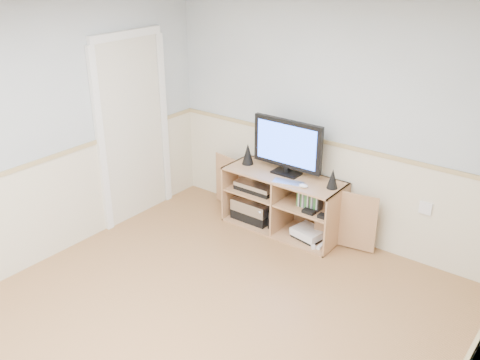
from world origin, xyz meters
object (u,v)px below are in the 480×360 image
(media_cabinet, at_px, (286,200))
(monitor, at_px, (287,145))
(game_consoles, at_px, (308,233))
(keyboard, at_px, (288,182))

(media_cabinet, xyz_separation_m, monitor, (0.00, -0.01, 0.64))
(media_cabinet, relative_size, monitor, 2.55)
(game_consoles, bearing_deg, media_cabinet, 168.32)
(keyboard, bearing_deg, monitor, 112.67)
(keyboard, distance_m, game_consoles, 0.63)
(media_cabinet, relative_size, keyboard, 6.60)
(monitor, bearing_deg, media_cabinet, 90.00)
(monitor, height_order, game_consoles, monitor)
(media_cabinet, distance_m, game_consoles, 0.43)
(media_cabinet, bearing_deg, game_consoles, -11.68)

